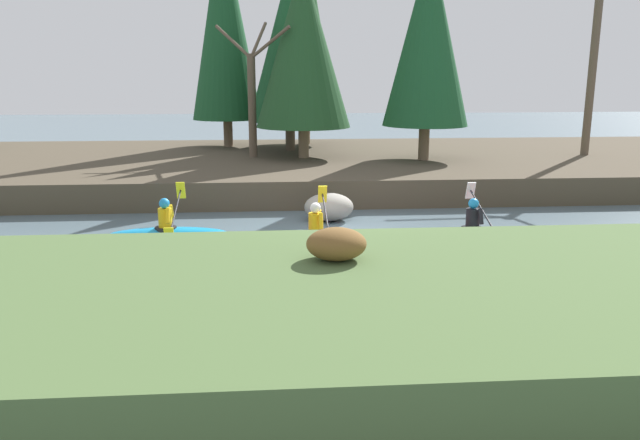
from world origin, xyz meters
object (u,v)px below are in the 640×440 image
at_px(kayaker_trailing, 174,234).
at_px(boulder_midstream, 329,207).
at_px(kayaker_middle, 323,239).
at_px(kayaker_lead, 475,233).

height_order(kayaker_trailing, boulder_midstream, kayaker_trailing).
distance_m(kayaker_middle, kayaker_trailing, 3.36).
bearing_deg(kayaker_middle, boulder_midstream, 81.94).
relative_size(kayaker_lead, kayaker_trailing, 1.00).
distance_m(kayaker_lead, kayaker_trailing, 6.71).
distance_m(kayaker_lead, kayaker_middle, 3.41).
relative_size(kayaker_middle, boulder_midstream, 2.21).
bearing_deg(boulder_midstream, kayaker_lead, -37.83).
bearing_deg(kayaker_middle, kayaker_trailing, 167.27).
bearing_deg(kayaker_lead, kayaker_middle, -176.95).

